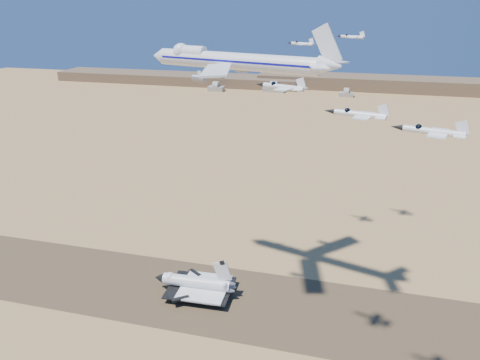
% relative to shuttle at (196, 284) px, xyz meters
% --- Properties ---
extents(ground, '(1200.00, 1200.00, 0.00)m').
position_rel_shuttle_xyz_m(ground, '(1.53, -1.51, -4.87)').
color(ground, tan).
rests_on(ground, ground).
extents(runway, '(600.00, 50.00, 0.06)m').
position_rel_shuttle_xyz_m(runway, '(1.53, -1.51, -4.84)').
color(runway, brown).
rests_on(runway, ground).
extents(ridgeline, '(960.00, 90.00, 18.00)m').
position_rel_shuttle_xyz_m(ridgeline, '(66.84, 525.80, 2.76)').
color(ridgeline, brown).
rests_on(ridgeline, ground).
extents(hangars, '(200.50, 29.50, 30.00)m').
position_rel_shuttle_xyz_m(hangars, '(-62.47, 476.93, -0.04)').
color(hangars, '#A09B8E').
rests_on(hangars, ground).
extents(shuttle, '(36.76, 23.39, 18.10)m').
position_rel_shuttle_xyz_m(shuttle, '(0.00, 0.00, 0.00)').
color(shuttle, white).
rests_on(shuttle, runway).
extents(carrier_747, '(81.29, 60.93, 20.28)m').
position_rel_shuttle_xyz_m(carrier_747, '(12.66, 12.03, 94.39)').
color(carrier_747, white).
extents(crew_a, '(0.60, 0.77, 1.85)m').
position_rel_shuttle_xyz_m(crew_a, '(7.52, -7.85, -3.88)').
color(crew_a, orange).
rests_on(crew_a, runway).
extents(crew_b, '(0.57, 0.89, 1.75)m').
position_rel_shuttle_xyz_m(crew_b, '(9.77, -7.16, -3.93)').
color(crew_b, orange).
rests_on(crew_b, runway).
extents(crew_c, '(1.02, 1.17, 1.79)m').
position_rel_shuttle_xyz_m(crew_c, '(9.86, -7.61, -3.91)').
color(crew_c, orange).
rests_on(crew_c, runway).
extents(chase_jet_a, '(16.02, 9.43, 4.10)m').
position_rel_shuttle_xyz_m(chase_jet_a, '(40.54, -30.24, 92.82)').
color(chase_jet_a, white).
extents(chase_jet_b, '(15.65, 9.00, 3.97)m').
position_rel_shuttle_xyz_m(chase_jet_b, '(62.61, -49.25, 90.45)').
color(chase_jet_b, white).
extents(chase_jet_c, '(16.20, 9.37, 4.12)m').
position_rel_shuttle_xyz_m(chase_jet_c, '(78.68, -56.24, 89.13)').
color(chase_jet_c, white).
extents(chase_jet_e, '(13.83, 8.18, 3.56)m').
position_rel_shuttle_xyz_m(chase_jet_e, '(33.11, 63.64, 96.93)').
color(chase_jet_e, white).
extents(chase_jet_f, '(14.19, 8.42, 3.66)m').
position_rel_shuttle_xyz_m(chase_jet_f, '(55.35, 77.77, 99.45)').
color(chase_jet_f, white).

